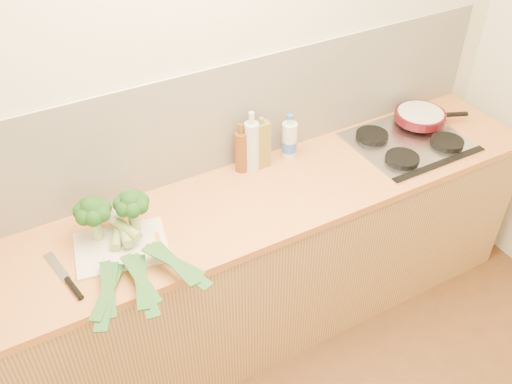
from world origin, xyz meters
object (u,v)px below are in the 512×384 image
(chefs_knife, at_px, (70,283))
(skillet, at_px, (421,116))
(chopping_board, at_px, (121,247))
(gas_hob, at_px, (410,141))

(chefs_knife, distance_m, skillet, 1.99)
(chopping_board, bearing_deg, skillet, 15.99)
(chopping_board, bearing_deg, gas_hob, 12.45)
(chopping_board, xyz_separation_m, skillet, (1.73, 0.13, 0.06))
(chefs_knife, height_order, skillet, skillet)
(chopping_board, height_order, skillet, skillet)
(gas_hob, xyz_separation_m, chopping_board, (-1.57, -0.02, -0.01))
(chopping_board, distance_m, skillet, 1.74)
(chopping_board, height_order, chefs_knife, chefs_knife)
(gas_hob, relative_size, chopping_board, 1.55)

